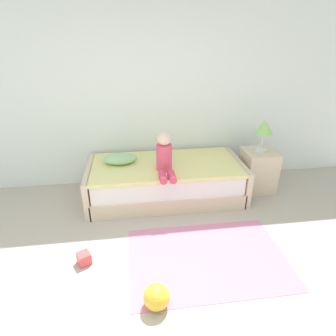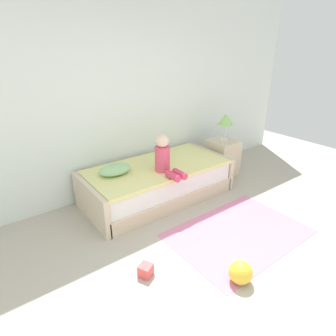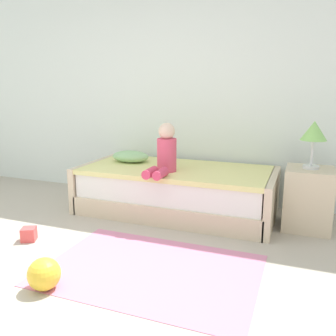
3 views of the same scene
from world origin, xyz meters
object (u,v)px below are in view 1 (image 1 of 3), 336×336
(table_lamp, at_px, (264,128))
(toy_block, at_px, (84,258))
(bed, at_px, (166,180))
(toy_ball, at_px, (157,297))
(child_figure, at_px, (165,156))
(pillow, at_px, (120,159))
(nightstand, at_px, (258,170))

(table_lamp, relative_size, toy_block, 3.73)
(bed, bearing_deg, toy_ball, -99.74)
(child_figure, xyz_separation_m, pillow, (-0.56, 0.33, -0.14))
(pillow, bearing_deg, nightstand, -2.62)
(bed, relative_size, toy_ball, 9.37)
(bed, distance_m, toy_block, 1.56)
(nightstand, height_order, toy_block, nightstand)
(bed, relative_size, pillow, 4.80)
(child_figure, bearing_deg, table_lamp, 9.76)
(bed, xyz_separation_m, toy_ball, (-0.31, -1.80, -0.13))
(table_lamp, distance_m, toy_ball, 2.59)
(nightstand, distance_m, toy_block, 2.64)
(toy_ball, bearing_deg, table_lamp, 47.49)
(nightstand, bearing_deg, pillow, 177.38)
(bed, bearing_deg, table_lamp, 0.46)
(child_figure, relative_size, toy_block, 4.22)
(nightstand, height_order, toy_ball, nightstand)
(toy_ball, bearing_deg, toy_block, 138.25)
(nightstand, xyz_separation_m, toy_ball, (-1.66, -1.81, -0.19))
(nightstand, bearing_deg, bed, -179.54)
(table_lamp, height_order, pillow, table_lamp)
(bed, bearing_deg, toy_block, -129.16)
(nightstand, xyz_separation_m, table_lamp, (0.00, 0.00, 0.64))
(toy_ball, distance_m, toy_block, 0.90)
(nightstand, relative_size, table_lamp, 1.33)
(pillow, bearing_deg, toy_ball, -81.20)
(table_lamp, bearing_deg, pillow, 177.38)
(nightstand, height_order, child_figure, child_figure)
(child_figure, xyz_separation_m, toy_ball, (-0.27, -1.57, -0.59))
(bed, distance_m, child_figure, 0.51)
(child_figure, distance_m, toy_ball, 1.70)
(pillow, bearing_deg, bed, -9.42)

